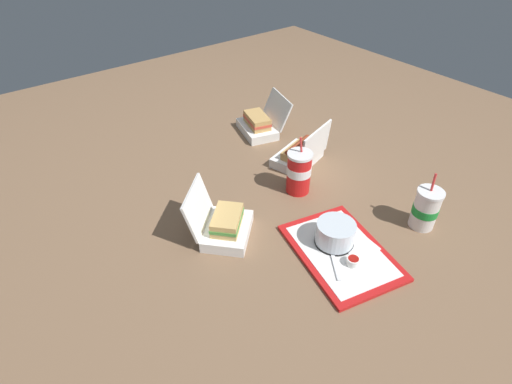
{
  "coord_description": "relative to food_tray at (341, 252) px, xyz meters",
  "views": [
    {
      "loc": [
        -0.9,
        0.73,
        0.93
      ],
      "look_at": [
        -0.01,
        0.04,
        0.05
      ],
      "focal_mm": 28.0,
      "sensor_mm": 36.0,
      "label": 1
    }
  ],
  "objects": [
    {
      "name": "ketchup_cup",
      "position": [
        -0.06,
        0.02,
        0.02
      ],
      "size": [
        0.04,
        0.04,
        0.02
      ],
      "color": "white",
      "rests_on": "food_tray"
    },
    {
      "name": "cake_container",
      "position": [
        0.04,
        -0.01,
        0.04
      ],
      "size": [
        0.13,
        0.13,
        0.08
      ],
      "color": "black",
      "rests_on": "food_tray"
    },
    {
      "name": "ground_plane",
      "position": [
        0.38,
        0.02,
        -0.01
      ],
      "size": [
        3.2,
        3.2,
        0.0
      ],
      "primitive_type": "plane",
      "color": "brown"
    },
    {
      "name": "clamshell_hotdog_back",
      "position": [
        0.46,
        -0.25,
        0.03
      ],
      "size": [
        0.21,
        0.24,
        0.18
      ],
      "color": "white",
      "rests_on": "ground_plane"
    },
    {
      "name": "clamshell_sandwich_left",
      "position": [
        0.29,
        0.24,
        0.04
      ],
      "size": [
        0.26,
        0.26,
        0.18
      ],
      "color": "white",
      "rests_on": "ground_plane"
    },
    {
      "name": "soda_cup_center",
      "position": [
        -0.08,
        -0.31,
        0.07
      ],
      "size": [
        0.09,
        0.09,
        0.21
      ],
      "color": "white",
      "rests_on": "ground_plane"
    },
    {
      "name": "clamshell_sandwich_right",
      "position": [
        0.76,
        -0.27,
        0.04
      ],
      "size": [
        0.25,
        0.24,
        0.17
      ],
      "color": "white",
      "rests_on": "ground_plane"
    },
    {
      "name": "soda_cup_right",
      "position": [
        0.33,
        -0.11,
        0.08
      ],
      "size": [
        0.09,
        0.09,
        0.23
      ],
      "color": "red",
      "rests_on": "ground_plane"
    },
    {
      "name": "food_tray",
      "position": [
        0.0,
        0.0,
        0.0
      ],
      "size": [
        0.42,
        0.34,
        0.01
      ],
      "color": "red",
      "rests_on": "ground_plane"
    },
    {
      "name": "plastic_fork",
      "position": [
        -0.04,
        0.06,
        0.01
      ],
      "size": [
        0.1,
        0.07,
        0.0
      ],
      "primitive_type": "cube",
      "rotation": [
        0.0,
        0.0,
        -0.61
      ],
      "color": "white",
      "rests_on": "food_tray"
    },
    {
      "name": "napkin_stack",
      "position": [
        -0.02,
        -0.06,
        0.01
      ],
      "size": [
        0.11,
        0.11,
        0.0
      ],
      "primitive_type": "cube",
      "rotation": [
        0.0,
        0.0,
        -0.08
      ],
      "color": "white",
      "rests_on": "food_tray"
    }
  ]
}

